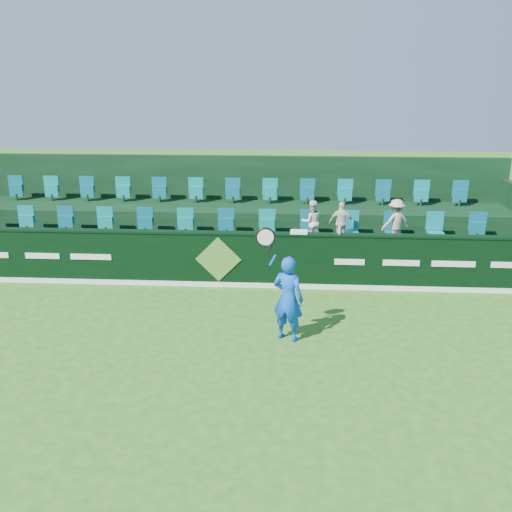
# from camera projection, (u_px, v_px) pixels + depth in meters

# --- Properties ---
(ground) EXTENTS (60.00, 60.00, 0.00)m
(ground) POSITION_uv_depth(u_px,v_px,m) (191.00, 365.00, 10.07)
(ground) COLOR #2B6317
(ground) RESTS_ON ground
(sponsor_hoarding) EXTENTS (16.00, 0.25, 1.35)m
(sponsor_hoarding) POSITION_uv_depth(u_px,v_px,m) (219.00, 259.00, 13.67)
(sponsor_hoarding) COLOR black
(sponsor_hoarding) RESTS_ON ground
(stand_tier_front) EXTENTS (16.00, 2.00, 0.80)m
(stand_tier_front) POSITION_uv_depth(u_px,v_px,m) (224.00, 256.00, 14.80)
(stand_tier_front) COLOR black
(stand_tier_front) RESTS_ON ground
(stand_tier_back) EXTENTS (16.00, 1.80, 1.30)m
(stand_tier_back) POSITION_uv_depth(u_px,v_px,m) (232.00, 228.00, 16.53)
(stand_tier_back) COLOR black
(stand_tier_back) RESTS_ON ground
(stand_rear) EXTENTS (16.00, 4.10, 2.60)m
(stand_rear) POSITION_uv_depth(u_px,v_px,m) (233.00, 205.00, 16.78)
(stand_rear) COLOR black
(stand_rear) RESTS_ON ground
(seat_row_front) EXTENTS (13.50, 0.50, 0.60)m
(seat_row_front) POSITION_uv_depth(u_px,v_px,m) (226.00, 226.00, 14.97)
(seat_row_front) COLOR #0C5B6C
(seat_row_front) RESTS_ON stand_tier_front
(seat_row_back) EXTENTS (13.50, 0.50, 0.60)m
(seat_row_back) POSITION_uv_depth(u_px,v_px,m) (233.00, 194.00, 16.53)
(seat_row_back) COLOR #0C5B6C
(seat_row_back) RESTS_ON stand_tier_back
(tennis_player) EXTENTS (1.05, 0.61, 2.33)m
(tennis_player) POSITION_uv_depth(u_px,v_px,m) (288.00, 298.00, 10.81)
(tennis_player) COLOR blue
(tennis_player) RESTS_ON ground
(spectator_left) EXTENTS (0.61, 0.53, 1.09)m
(spectator_left) POSITION_uv_depth(u_px,v_px,m) (312.00, 222.00, 14.40)
(spectator_left) COLOR white
(spectator_left) RESTS_ON stand_tier_front
(spectator_middle) EXTENTS (0.66, 0.37, 1.07)m
(spectator_middle) POSITION_uv_depth(u_px,v_px,m) (342.00, 223.00, 14.36)
(spectator_middle) COLOR silver
(spectator_middle) RESTS_ON stand_tier_front
(spectator_right) EXTENTS (0.85, 0.67, 1.15)m
(spectator_right) POSITION_uv_depth(u_px,v_px,m) (396.00, 222.00, 14.26)
(spectator_right) COLOR tan
(spectator_right) RESTS_ON stand_tier_front
(towel) EXTENTS (0.40, 0.26, 0.06)m
(towel) POSITION_uv_depth(u_px,v_px,m) (299.00, 232.00, 13.34)
(towel) COLOR white
(towel) RESTS_ON sponsor_hoarding
(drinks_bottle) EXTENTS (0.06, 0.06, 0.19)m
(drinks_bottle) POSITION_uv_depth(u_px,v_px,m) (340.00, 230.00, 13.27)
(drinks_bottle) COLOR silver
(drinks_bottle) RESTS_ON sponsor_hoarding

